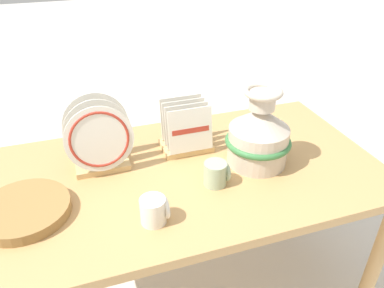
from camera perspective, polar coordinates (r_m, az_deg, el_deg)
ground_plane at (r=1.83m, az=0.00°, el=-20.18°), size 14.00×14.00×0.00m
display_table at (r=1.43m, az=0.00°, el=-6.12°), size 1.40×0.78×0.63m
ceramic_vase at (r=1.39m, az=10.13°, el=1.49°), size 0.24×0.24×0.30m
dish_rack_round_plates at (r=1.38m, az=-13.95°, el=0.33°), size 0.24×0.16×0.26m
dish_rack_square_plates at (r=1.48m, az=-0.94°, el=1.74°), size 0.19×0.15×0.20m
wicker_charger_stack at (r=1.29m, az=-24.18°, el=-9.17°), size 0.28×0.28×0.04m
mug_sage_glaze at (r=1.30m, az=3.74°, el=-4.50°), size 0.09×0.08×0.09m
mug_cream_glaze at (r=1.15m, az=-5.74°, el=-10.01°), size 0.09×0.08×0.09m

